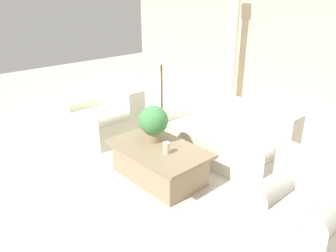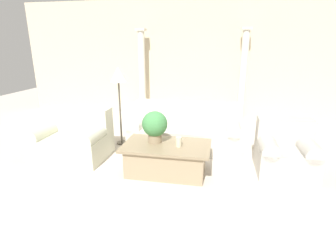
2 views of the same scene
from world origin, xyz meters
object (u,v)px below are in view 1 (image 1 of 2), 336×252
coffee_table (159,162)px  armchair (304,204)px  loveseat (106,115)px  floor_lamp (161,60)px  sofa_long (223,134)px  potted_plant (153,122)px

coffee_table → armchair: size_ratio=1.58×
loveseat → floor_lamp: floor_lamp is taller
sofa_long → loveseat: 2.16m
coffee_table → floor_lamp: 1.96m
floor_lamp → coffee_table: bearing=-42.6°
armchair → potted_plant: bearing=-171.2°
floor_lamp → armchair: size_ratio=1.81×
sofa_long → coffee_table: sofa_long is taller
coffee_table → potted_plant: potted_plant is taller
sofa_long → potted_plant: 1.26m
coffee_table → potted_plant: size_ratio=2.69×
loveseat → floor_lamp: 1.41m
sofa_long → coffee_table: bearing=-96.4°
sofa_long → floor_lamp: 1.67m
loveseat → coffee_table: 1.85m
coffee_table → floor_lamp: size_ratio=0.87×
coffee_table → armchair: bearing=12.1°
armchair → floor_lamp: bearing=167.3°
potted_plant → floor_lamp: bearing=134.0°
loveseat → armchair: (3.70, 0.10, -0.01)m
loveseat → potted_plant: size_ratio=2.44×
potted_plant → floor_lamp: (-0.98, 1.02, 0.58)m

